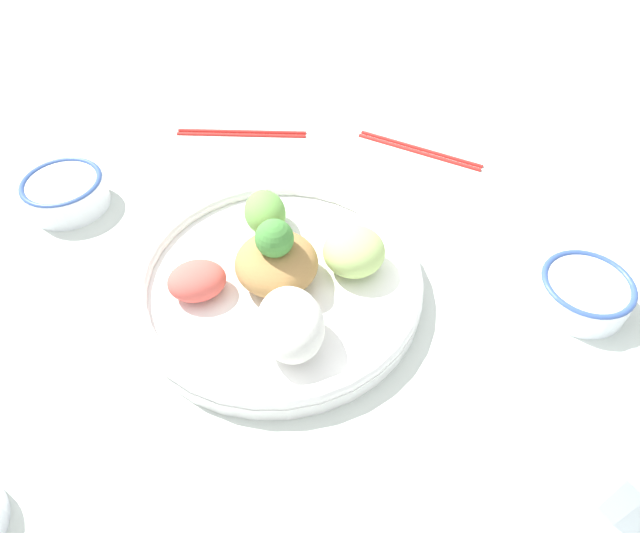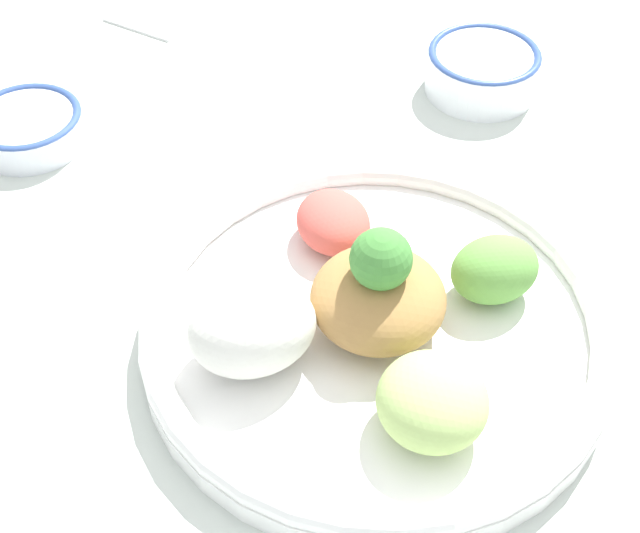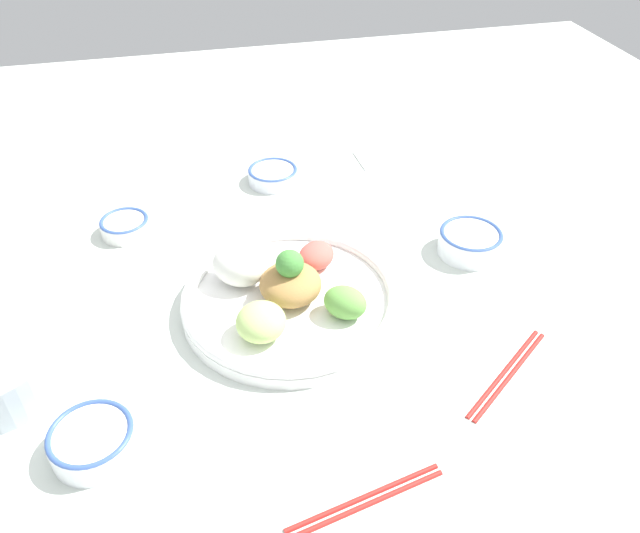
# 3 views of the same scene
# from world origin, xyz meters

# --- Properties ---
(ground_plane) EXTENTS (2.40, 2.40, 0.00)m
(ground_plane) POSITION_xyz_m (0.00, 0.00, 0.00)
(ground_plane) COLOR silver
(salad_platter) EXTENTS (0.34, 0.34, 0.11)m
(salad_platter) POSITION_xyz_m (0.00, 0.01, 0.03)
(salad_platter) COLOR white
(salad_platter) RESTS_ON ground_plane
(sauce_bowl_red) EXTENTS (0.10, 0.10, 0.03)m
(sauce_bowl_red) POSITION_xyz_m (0.39, -0.03, 0.02)
(sauce_bowl_red) COLOR white
(sauce_bowl_red) RESTS_ON ground_plane
(rice_bowl_blue) EXTENTS (0.11, 0.11, 0.04)m
(rice_bowl_blue) POSITION_xyz_m (0.07, -0.32, 0.02)
(rice_bowl_blue) COLOR white
(rice_bowl_blue) RESTS_ON ground_plane
(sauce_bowl_dark) EXTENTS (0.09, 0.09, 0.03)m
(sauce_bowl_dark) POSITION_xyz_m (0.27, 0.26, 0.02)
(sauce_bowl_dark) COLOR white
(sauce_bowl_dark) RESTS_ON ground_plane
(rice_bowl_plain) EXTENTS (0.10, 0.10, 0.04)m
(rice_bowl_plain) POSITION_xyz_m (-0.21, 0.30, 0.02)
(rice_bowl_plain) COLOR white
(rice_bowl_plain) RESTS_ON ground_plane
(chopsticks_pair_near) EXTENTS (0.14, 0.18, 0.01)m
(chopsticks_pair_near) POSITION_xyz_m (-0.21, -0.26, 0.00)
(chopsticks_pair_near) COLOR red
(chopsticks_pair_near) RESTS_ON ground_plane
(chopsticks_pair_far) EXTENTS (0.06, 0.20, 0.01)m
(chopsticks_pair_far) POSITION_xyz_m (-0.35, -0.01, 0.00)
(chopsticks_pair_far) COLOR red
(chopsticks_pair_far) RESTS_ON ground_plane
(serving_spoon_main) EXTENTS (0.13, 0.04, 0.01)m
(serving_spoon_main) POSITION_xyz_m (0.39, -0.23, 0.00)
(serving_spoon_main) COLOR white
(serving_spoon_main) RESTS_ON ground_plane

